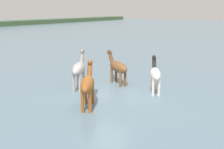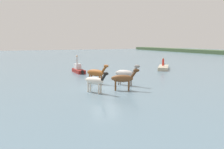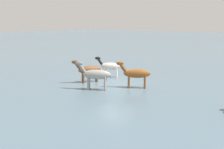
{
  "view_description": "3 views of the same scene",
  "coord_description": "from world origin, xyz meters",
  "px_view_note": "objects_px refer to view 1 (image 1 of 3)",
  "views": [
    {
      "loc": [
        -10.48,
        -7.7,
        4.38
      ],
      "look_at": [
        0.31,
        -0.12,
        1.07
      ],
      "focal_mm": 42.15,
      "sensor_mm": 36.0,
      "label": 1
    },
    {
      "loc": [
        19.25,
        -8.23,
        4.23
      ],
      "look_at": [
        -0.76,
        0.98,
        1.0
      ],
      "focal_mm": 36.54,
      "sensor_mm": 36.0,
      "label": 2
    },
    {
      "loc": [
        -11.89,
        14.85,
        4.98
      ],
      "look_at": [
        -0.37,
        0.74,
        1.0
      ],
      "focal_mm": 39.87,
      "sensor_mm": 36.0,
      "label": 3
    }
  ],
  "objects_px": {
    "horse_gray_outer": "(88,84)",
    "horse_dark_mare": "(118,67)",
    "horse_pinto_flank": "(155,74)",
    "horse_rear_stallion": "(79,69)"
  },
  "relations": [
    {
      "from": "horse_gray_outer",
      "to": "horse_rear_stallion",
      "type": "distance_m",
      "value": 3.01
    },
    {
      "from": "horse_gray_outer",
      "to": "horse_pinto_flank",
      "type": "bearing_deg",
      "value": -55.76
    },
    {
      "from": "horse_rear_stallion",
      "to": "horse_gray_outer",
      "type": "bearing_deg",
      "value": -161.45
    },
    {
      "from": "horse_gray_outer",
      "to": "horse_dark_mare",
      "type": "xyz_separation_m",
      "value": [
        3.91,
        1.0,
        -0.05
      ]
    },
    {
      "from": "horse_rear_stallion",
      "to": "horse_dark_mare",
      "type": "distance_m",
      "value": 2.35
    },
    {
      "from": "horse_pinto_flank",
      "to": "horse_dark_mare",
      "type": "bearing_deg",
      "value": 55.48
    },
    {
      "from": "horse_pinto_flank",
      "to": "horse_dark_mare",
      "type": "xyz_separation_m",
      "value": [
        0.14,
        2.52,
        0.04
      ]
    },
    {
      "from": "horse_gray_outer",
      "to": "horse_dark_mare",
      "type": "distance_m",
      "value": 4.03
    },
    {
      "from": "horse_rear_stallion",
      "to": "horse_dark_mare",
      "type": "height_order",
      "value": "horse_rear_stallion"
    },
    {
      "from": "horse_gray_outer",
      "to": "horse_rear_stallion",
      "type": "relative_size",
      "value": 0.95
    }
  ]
}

